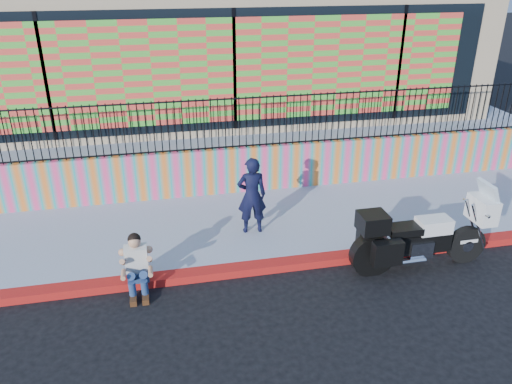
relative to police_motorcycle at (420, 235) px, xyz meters
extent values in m
plane|color=black|center=(-2.57, 0.48, -0.68)|extent=(90.00, 90.00, 0.00)
cube|color=#A20B1B|center=(-2.57, 0.48, -0.61)|extent=(16.00, 0.30, 0.15)
cube|color=#8A94A6|center=(-2.57, 2.13, -0.61)|extent=(16.00, 3.00, 0.15)
cube|color=#FF4382|center=(-2.57, 3.73, 0.02)|extent=(16.00, 0.20, 1.10)
cube|color=#8A94A6|center=(-2.57, 8.83, -0.06)|extent=(16.00, 10.00, 1.25)
cube|color=tan|center=(-2.57, 8.63, 2.57)|extent=(14.00, 8.00, 4.00)
cube|color=black|center=(-2.57, 4.61, 2.17)|extent=(12.60, 0.04, 2.80)
cube|color=#F54536|center=(-2.57, 4.58, 2.17)|extent=(11.48, 0.02, 2.40)
cylinder|color=black|center=(0.99, 0.00, -0.32)|extent=(0.73, 0.15, 0.73)
cylinder|color=black|center=(-0.89, 0.00, -0.32)|extent=(0.73, 0.15, 0.73)
cube|color=black|center=(0.05, 0.00, -0.13)|extent=(1.05, 0.31, 0.38)
cube|color=silver|center=(0.00, 0.00, -0.24)|extent=(0.44, 0.38, 0.33)
cube|color=white|center=(0.25, 0.00, 0.18)|extent=(0.61, 0.35, 0.27)
cube|color=black|center=(-0.34, 0.00, 0.16)|extent=(0.61, 0.38, 0.13)
cube|color=white|center=(1.19, 0.00, 0.40)|extent=(0.33, 0.57, 0.46)
cube|color=silver|center=(1.23, 0.00, 0.76)|extent=(0.20, 0.51, 0.37)
cube|color=black|center=(-0.94, 0.00, 0.37)|extent=(0.49, 0.46, 0.33)
cube|color=black|center=(-0.78, -0.33, -0.07)|extent=(0.53, 0.20, 0.44)
cube|color=black|center=(-0.78, 0.33, -0.07)|extent=(0.53, 0.20, 0.44)
cube|color=white|center=(0.99, 0.00, -0.20)|extent=(0.35, 0.18, 0.07)
imported|color=black|center=(-2.75, 1.73, 0.27)|extent=(0.60, 0.41, 1.60)
cube|color=navy|center=(-5.02, 0.44, -0.44)|extent=(0.36, 0.28, 0.18)
cube|color=silver|center=(-5.02, 0.40, -0.09)|extent=(0.38, 0.27, 0.54)
sphere|color=tan|center=(-5.02, 0.36, 0.27)|extent=(0.21, 0.21, 0.21)
cube|color=#472814|center=(-5.12, 0.00, -0.63)|extent=(0.11, 0.26, 0.10)
cube|color=#472814|center=(-4.92, 0.00, -0.63)|extent=(0.11, 0.26, 0.10)
camera|label=1|loc=(-4.53, -7.07, 4.49)|focal=35.00mm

